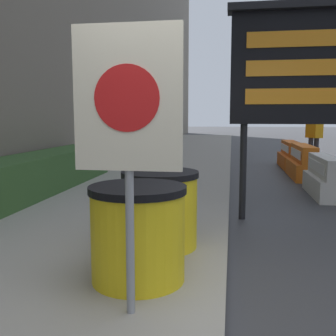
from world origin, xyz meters
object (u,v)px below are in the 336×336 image
barrel_drum_foreground (138,233)px  warning_sign (128,116)px  pedestrian_worker (314,131)px  jersey_barrier_orange_far (291,156)px  message_board (307,67)px  jersey_barrier_white (324,178)px  barrel_drum_middle (160,209)px  jersey_barrier_orange_near (303,163)px  traffic_cone_near (295,157)px  traffic_light_near_curb (243,86)px

barrel_drum_foreground → warning_sign: bearing=-82.1°
pedestrian_worker → jersey_barrier_orange_far: bearing=-87.3°
barrel_drum_foreground → message_board: message_board is taller
jersey_barrier_white → warning_sign: bearing=-114.8°
barrel_drum_middle → jersey_barrier_white: bearing=56.9°
warning_sign → message_board: (1.71, 3.33, 0.69)m
message_board → jersey_barrier_orange_near: 4.81m
warning_sign → pedestrian_worker: 10.71m
message_board → warning_sign: bearing=-117.2°
barrel_drum_middle → pedestrian_worker: size_ratio=0.45×
jersey_barrier_orange_near → pedestrian_worker: (0.73, 2.51, 0.72)m
barrel_drum_middle → message_board: (1.77, 1.85, 1.67)m
message_board → traffic_cone_near: size_ratio=4.49×
jersey_barrier_orange_near → traffic_cone_near: size_ratio=2.69×
traffic_light_near_curb → barrel_drum_foreground: bearing=-94.9°
traffic_light_near_curb → pedestrian_worker: size_ratio=2.12×
warning_sign → pedestrian_worker: warning_sign is taller
barrel_drum_foreground → pedestrian_worker: bearing=71.1°
jersey_barrier_white → jersey_barrier_orange_near: 2.32m
jersey_barrier_orange_near → message_board: bearing=-100.0°
warning_sign → traffic_light_near_curb: size_ratio=0.51×
barrel_drum_foreground → warning_sign: (0.08, -0.59, 0.98)m
message_board → pedestrian_worker: bearing=77.7°
message_board → jersey_barrier_white: (0.77, 2.04, -1.89)m
warning_sign → jersey_barrier_white: bearing=65.2°
barrel_drum_foreground → message_board: 3.68m
barrel_drum_middle → pedestrian_worker: (3.26, 8.72, 0.53)m
jersey_barrier_orange_near → barrel_drum_foreground: bearing=-109.8°
jersey_barrier_white → jersey_barrier_orange_near: bearing=90.0°
traffic_light_near_curb → barrel_drum_middle: bearing=-95.1°
message_board → jersey_barrier_white: size_ratio=1.77×
traffic_cone_near → jersey_barrier_orange_far: bearing=153.1°
jersey_barrier_white → jersey_barrier_orange_far: jersey_barrier_orange_far is taller
barrel_drum_middle → jersey_barrier_white: 4.65m
barrel_drum_middle → jersey_barrier_white: (2.54, 3.89, -0.21)m
traffic_cone_near → barrel_drum_middle: bearing=-107.8°
pedestrian_worker → barrel_drum_middle: bearing=-47.5°
warning_sign → pedestrian_worker: size_ratio=1.08×
jersey_barrier_white → traffic_cone_near: jersey_barrier_white is taller
barrel_drum_foreground → message_board: size_ratio=0.27×
barrel_drum_foreground → traffic_light_near_curb: bearing=85.1°
jersey_barrier_orange_far → barrel_drum_foreground: bearing=-105.6°
barrel_drum_foreground → jersey_barrier_orange_near: barrel_drum_foreground is taller
jersey_barrier_orange_near → traffic_cone_near: (0.11, 2.04, -0.03)m
jersey_barrier_orange_near → traffic_light_near_curb: 7.28m
message_board → jersey_barrier_orange_near: message_board is taller
traffic_light_near_curb → pedestrian_worker: 5.01m
traffic_light_near_curb → message_board: bearing=-86.9°
warning_sign → traffic_light_near_curb: (1.11, 14.41, 1.29)m
jersey_barrier_orange_far → warning_sign: bearing=-104.2°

